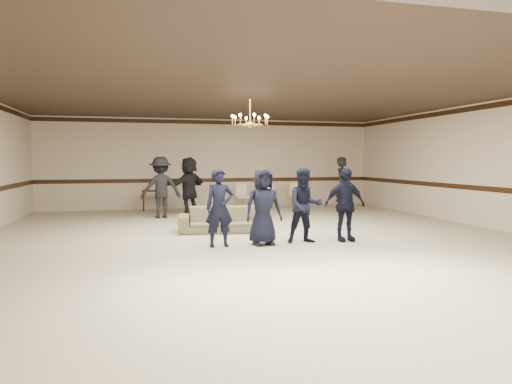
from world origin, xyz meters
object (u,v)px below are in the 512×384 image
banquet_chair_right (296,195)px  console_table (155,200)px  adult_left (161,187)px  adult_right (343,184)px  boy_d (345,205)px  boy_a (219,208)px  adult_mid (189,186)px  banquet_chair_mid (270,196)px  banquet_chair_left (242,197)px  settee (223,219)px  chandelier (250,111)px  boy_b (263,207)px  boy_c (305,206)px

banquet_chair_right → console_table: size_ratio=1.06×
adult_left → adult_right: bearing=173.5°
boy_d → adult_right: bearing=63.9°
adult_right → boy_a: bearing=-172.1°
adult_left → adult_mid: (0.90, 0.70, 0.00)m
banquet_chair_mid → banquet_chair_left: bearing=-179.9°
banquet_chair_mid → settee: bearing=-117.4°
boy_d → adult_right: (2.36, 5.25, 0.13)m
boy_a → settee: boy_a is taller
boy_a → chandelier: bearing=53.1°
chandelier → adult_left: (-1.94, 3.37, -1.96)m
adult_mid → banquet_chair_left: adult_mid is taller
chandelier → banquet_chair_left: 5.78m
chandelier → console_table: 6.27m
settee → banquet_chair_mid: size_ratio=2.34×
adult_mid → boy_d: bearing=72.0°
boy_a → adult_right: (5.06, 5.25, 0.13)m
settee → adult_left: 3.43m
settee → banquet_chair_left: banquet_chair_left is taller
boy_b → boy_c: 0.90m
boy_c → chandelier: bearing=122.2°
banquet_chair_mid → boy_b: bearing=-106.7°
adult_left → adult_mid: bearing=-151.5°
boy_d → console_table: boy_d is taller
boy_a → banquet_chair_right: size_ratio=1.75×
adult_right → banquet_chair_mid: adult_right is taller
boy_b → boy_a: bearing=175.7°
boy_d → settee: (-2.32, 1.84, -0.48)m
boy_c → banquet_chair_mid: (1.13, 6.74, -0.33)m
adult_left → boy_c: bearing=109.6°
banquet_chair_left → boy_d: bearing=-89.4°
boy_c → console_table: size_ratio=1.85×
adult_left → adult_right: 6.01m
adult_left → banquet_chair_mid: (3.87, 1.79, -0.47)m
boy_a → settee: size_ratio=0.75×
chandelier → settee: 2.65m
boy_c → banquet_chair_right: (2.13, 6.74, -0.33)m
boy_c → adult_right: 6.18m
console_table → boy_d: bearing=-62.2°
boy_d → adult_mid: 6.28m
console_table → banquet_chair_left: bearing=-4.5°
adult_left → adult_mid: size_ratio=1.00×
chandelier → adult_mid: (-1.04, 4.07, -1.96)m
banquet_chair_mid → console_table: 4.01m
boy_d → adult_mid: adult_mid is taller
boy_a → adult_left: bearing=96.1°
boy_b → console_table: bearing=101.6°
boy_a → adult_right: 7.29m
chandelier → banquet_chair_left: (0.94, 5.16, -2.43)m
settee → adult_mid: adult_mid is taller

